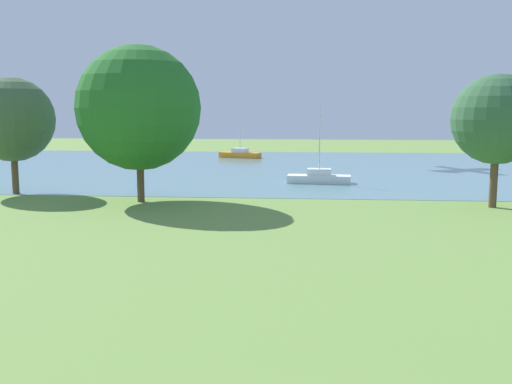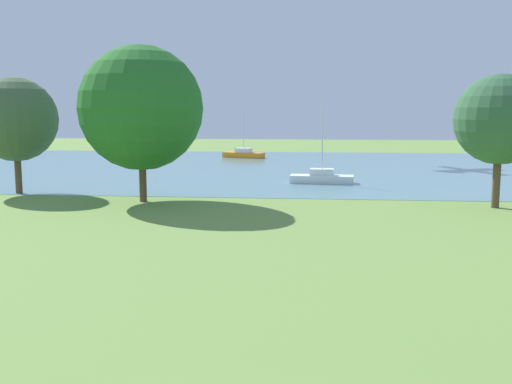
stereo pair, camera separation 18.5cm
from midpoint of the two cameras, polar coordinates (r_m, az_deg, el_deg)
The scene contains 7 objects.
ground_plane at distance 29.63m, azimuth 2.75°, elevation -3.00°, with size 160.00×160.00×0.00m, color olive.
water_surface at distance 57.35m, azimuth 3.85°, elevation 2.38°, with size 140.00×40.00×0.02m, color slate.
sailboat_orange at distance 68.52m, azimuth -1.63°, elevation 3.69°, with size 5.03×2.98×5.56m.
sailboat_white at distance 45.38m, azimuth 5.97°, elevation 1.41°, with size 4.89×1.80×5.79m.
tree_east_far at distance 42.55m, azimuth -22.59°, elevation 6.46°, with size 5.57×5.57×7.74m.
tree_west_near at distance 36.55m, azimuth -11.40°, elevation 7.94°, with size 7.51×7.51×9.46m.
tree_east_near at distance 36.40m, azimuth 22.10°, elevation 6.49°, with size 5.12×5.12×7.63m.
Camera 1 is at (1.01, -7.07, 5.70)m, focal length 41.48 mm.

